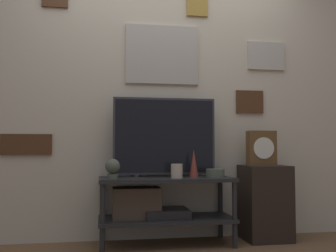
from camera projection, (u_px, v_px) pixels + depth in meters
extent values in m
cube|color=beige|center=(162.00, 87.00, 3.56)|extent=(6.40, 0.06, 2.70)
cube|color=#B2ADA3|center=(162.00, 55.00, 3.54)|extent=(0.66, 0.02, 0.53)
cube|color=#B2BCC6|center=(163.00, 54.00, 3.53)|extent=(0.62, 0.01, 0.50)
cube|color=#4C2D19|center=(250.00, 102.00, 3.65)|extent=(0.26, 0.02, 0.21)
cube|color=#2D2D33|center=(250.00, 102.00, 3.65)|extent=(0.22, 0.01, 0.17)
cube|color=#B7B2A8|center=(266.00, 56.00, 3.71)|extent=(0.36, 0.02, 0.27)
cube|color=white|center=(266.00, 56.00, 3.70)|extent=(0.33, 0.01, 0.23)
cube|color=#4C2D19|center=(26.00, 144.00, 3.30)|extent=(0.42, 0.02, 0.17)
cube|color=#2D2D33|center=(26.00, 144.00, 3.29)|extent=(0.38, 0.01, 0.14)
cube|color=#232326|center=(166.00, 179.00, 3.25)|extent=(1.11, 0.44, 0.03)
cube|color=#232326|center=(166.00, 219.00, 3.23)|extent=(1.11, 0.44, 0.03)
cylinder|color=#232326|center=(102.00, 217.00, 2.96)|extent=(0.04, 0.04, 0.55)
cylinder|color=#232326|center=(235.00, 213.00, 3.14)|extent=(0.04, 0.04, 0.55)
cylinder|color=#232326|center=(102.00, 209.00, 3.34)|extent=(0.04, 0.04, 0.55)
cylinder|color=#232326|center=(220.00, 206.00, 3.51)|extent=(0.04, 0.04, 0.55)
cube|color=black|center=(166.00, 213.00, 3.24)|extent=(0.36, 0.31, 0.07)
cube|color=#47382D|center=(136.00, 203.00, 3.20)|extent=(0.39, 0.24, 0.25)
cylinder|color=#333338|center=(136.00, 176.00, 3.31)|extent=(0.05, 0.05, 0.02)
cylinder|color=#333338|center=(192.00, 175.00, 3.39)|extent=(0.05, 0.05, 0.02)
cube|color=#333338|center=(165.00, 136.00, 3.37)|extent=(0.88, 0.04, 0.65)
cube|color=black|center=(165.00, 136.00, 3.35)|extent=(0.84, 0.01, 0.62)
cone|color=brown|center=(194.00, 164.00, 3.25)|extent=(0.07, 0.07, 0.23)
cylinder|color=#4C5647|center=(215.00, 173.00, 3.26)|extent=(0.15, 0.15, 0.07)
cylinder|color=#C1B29E|center=(177.00, 171.00, 3.18)|extent=(0.10, 0.10, 0.12)
cylinder|color=#4C5647|center=(113.00, 176.00, 3.07)|extent=(0.08, 0.08, 0.04)
sphere|color=#4C5647|center=(113.00, 166.00, 3.08)|extent=(0.12, 0.12, 0.12)
cube|color=black|center=(265.00, 202.00, 3.43)|extent=(0.38, 0.36, 0.64)
cube|color=brown|center=(261.00, 148.00, 3.47)|extent=(0.25, 0.10, 0.30)
cylinder|color=white|center=(264.00, 148.00, 3.42)|extent=(0.19, 0.01, 0.19)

